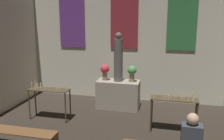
# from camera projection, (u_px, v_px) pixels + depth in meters

# --- Properties ---
(wall_back) EXTENTS (6.59, 0.16, 5.38)m
(wall_back) POSITION_uv_depth(u_px,v_px,m) (125.00, 17.00, 7.98)
(wall_back) COLOR beige
(wall_back) RESTS_ON ground_plane
(altar) EXTENTS (1.27, 0.59, 0.85)m
(altar) POSITION_uv_depth(u_px,v_px,m) (118.00, 94.00, 7.57)
(altar) COLOR gray
(altar) RESTS_ON ground_plane
(statue) EXTENTS (0.26, 0.26, 1.45)m
(statue) POSITION_uv_depth(u_px,v_px,m) (118.00, 59.00, 7.33)
(statue) COLOR #5B5651
(statue) RESTS_ON altar
(flower_vase_left) EXTENTS (0.27, 0.27, 0.49)m
(flower_vase_left) POSITION_uv_depth(u_px,v_px,m) (105.00, 70.00, 7.51)
(flower_vase_left) COLOR #937A5B
(flower_vase_left) RESTS_ON altar
(flower_vase_right) EXTENTS (0.27, 0.27, 0.49)m
(flower_vase_right) POSITION_uv_depth(u_px,v_px,m) (132.00, 72.00, 7.32)
(flower_vase_right) COLOR #937A5B
(flower_vase_right) RESTS_ON altar
(candle_rack_left) EXTENTS (1.11, 0.38, 1.04)m
(candle_rack_left) POSITION_uv_depth(u_px,v_px,m) (49.00, 94.00, 6.71)
(candle_rack_left) COLOR #473823
(candle_rack_left) RESTS_ON ground_plane
(candle_rack_right) EXTENTS (1.11, 0.38, 1.04)m
(candle_rack_right) POSITION_uv_depth(u_px,v_px,m) (174.00, 104.00, 5.96)
(candle_rack_right) COLOR #473823
(candle_rack_right) RESTS_ON ground_plane
(pew_back_left) EXTENTS (2.04, 0.36, 0.42)m
(pew_back_left) POSITION_uv_depth(u_px,v_px,m) (11.00, 134.00, 5.27)
(pew_back_left) COLOR brown
(pew_back_left) RESTS_ON ground_plane
(person_seated) EXTENTS (0.36, 0.24, 0.71)m
(person_seated) POSITION_uv_depth(u_px,v_px,m) (192.00, 135.00, 4.35)
(person_seated) COLOR #383D47
(person_seated) RESTS_ON pew_back_right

